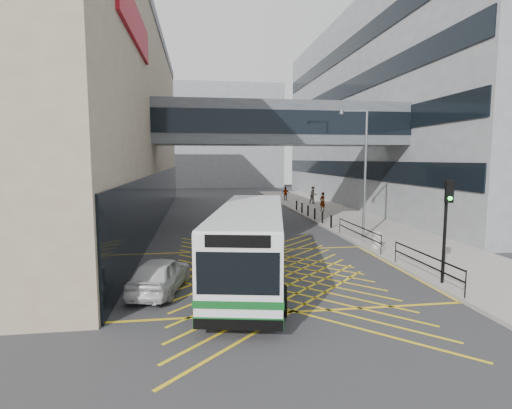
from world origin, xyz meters
name	(u,v)px	position (x,y,z in m)	size (l,w,h in m)	color
ground	(269,273)	(0.00, 0.00, 0.00)	(120.00, 120.00, 0.00)	#333335
building_right	(447,113)	(23.98, 24.00, 10.00)	(24.09, 44.00, 20.00)	gray
building_far	(203,138)	(-2.00, 60.00, 9.00)	(28.00, 16.00, 18.00)	gray
skybridge	(281,124)	(3.00, 12.00, 7.50)	(20.00, 4.10, 3.00)	#484D53
pavement	(343,218)	(9.00, 15.00, 0.08)	(6.00, 54.00, 0.16)	gray
box_junction	(269,273)	(0.00, 0.00, 0.00)	(12.00, 9.00, 0.01)	gold
bus	(251,242)	(-0.93, -0.92, 1.65)	(4.61, 11.23, 3.07)	silver
car_white	(160,274)	(-4.50, -1.77, 0.68)	(1.74, 4.25, 1.35)	silver
car_dark	(245,208)	(1.07, 18.07, 0.70)	(1.76, 4.50, 1.41)	#222328
car_silver	(250,211)	(1.33, 16.38, 0.66)	(1.80, 4.25, 1.32)	gray
traffic_light	(447,217)	(6.39, -2.89, 2.79)	(0.31, 0.48, 4.05)	black
street_lamp	(362,166)	(6.86, 6.27, 4.58)	(1.77, 0.42, 7.75)	slate
litter_bin	(377,240)	(6.64, 3.55, 0.59)	(0.50, 0.50, 0.86)	#ADA89E
kerb_railings	(383,241)	(6.15, 1.78, 0.88)	(0.05, 12.54, 1.00)	black
bollards	(311,212)	(6.25, 15.00, 0.61)	(0.14, 10.14, 0.90)	black
pedestrian_a	(322,202)	(8.46, 18.94, 1.04)	(0.70, 0.50, 1.76)	gray
pedestrian_b	(313,195)	(9.39, 25.08, 1.09)	(0.91, 0.53, 1.86)	gray
pedestrian_c	(286,194)	(7.15, 28.88, 0.94)	(0.92, 0.44, 1.56)	gray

